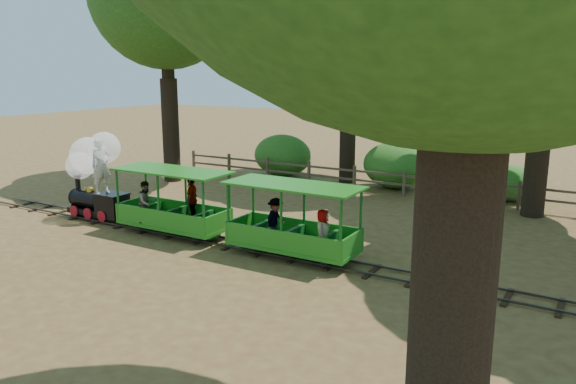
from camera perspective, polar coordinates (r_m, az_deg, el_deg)
The scene contains 10 objects.
ground at distance 14.72m, azimuth -2.40°, elevation -6.09°, with size 90.00×90.00×0.00m, color olive.
track at distance 14.70m, azimuth -2.40°, elevation -5.84°, with size 22.00×1.00×0.10m.
locomotive at distance 18.52m, azimuth -19.18°, elevation 2.23°, with size 2.47×1.16×2.84m.
carriage_front at distance 16.35m, azimuth -11.69°, elevation -1.55°, with size 3.46×1.48×1.80m.
carriage_rear at distance 14.05m, azimuth 0.50°, elevation -3.78°, with size 3.46×1.41×1.80m.
oak_nc at distance 23.52m, azimuth 6.42°, elevation 18.82°, with size 7.91×6.96×10.15m.
fence at distance 21.52m, azimuth 9.19°, elevation 1.32°, with size 18.10×0.10×1.00m.
shrub_west at distance 24.80m, azimuth -0.56°, elevation 3.75°, with size 2.65×2.04×1.84m, color #2D6B1E.
shrub_mid_w at distance 22.58m, azimuth 10.95°, elevation 2.68°, with size 2.69×2.07×1.86m, color #2D6B1E.
shrub_mid_e at distance 21.62m, azimuth 21.61°, elevation 0.84°, with size 1.88×1.45×1.30m, color #2D6B1E.
Camera 1 is at (7.59, -11.71, 4.69)m, focal length 35.00 mm.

